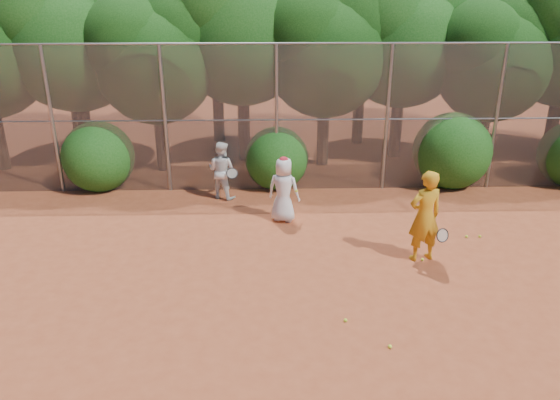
{
  "coord_description": "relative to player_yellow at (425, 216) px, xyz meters",
  "views": [
    {
      "loc": [
        -1.29,
        -8.43,
        5.61
      ],
      "look_at": [
        -1.0,
        2.5,
        1.1
      ],
      "focal_mm": 35.0,
      "sensor_mm": 36.0,
      "label": 1
    }
  ],
  "objects": [
    {
      "name": "ground",
      "position": [
        -1.98,
        -1.79,
        -1.0
      ],
      "size": [
        80.0,
        80.0,
        0.0
      ],
      "primitive_type": "plane",
      "color": "#9A4122",
      "rests_on": "ground"
    },
    {
      "name": "fence_back",
      "position": [
        -2.1,
        4.21,
        1.06
      ],
      "size": [
        20.05,
        0.09,
        4.03
      ],
      "color": "gray",
      "rests_on": "ground"
    },
    {
      "name": "tree_1",
      "position": [
        -8.92,
        6.75,
        3.17
      ],
      "size": [
        4.64,
        4.03,
        6.35
      ],
      "color": "black",
      "rests_on": "ground"
    },
    {
      "name": "tree_2",
      "position": [
        -6.43,
        6.05,
        2.59
      ],
      "size": [
        3.99,
        3.47,
        5.47
      ],
      "color": "black",
      "rests_on": "ground"
    },
    {
      "name": "tree_3",
      "position": [
        -3.92,
        7.05,
        3.4
      ],
      "size": [
        4.89,
        4.26,
        6.7
      ],
      "color": "black",
      "rests_on": "ground"
    },
    {
      "name": "tree_4",
      "position": [
        -1.43,
        6.45,
        2.76
      ],
      "size": [
        4.19,
        3.64,
        5.73
      ],
      "color": "black",
      "rests_on": "ground"
    },
    {
      "name": "tree_5",
      "position": [
        1.07,
        7.25,
        3.05
      ],
      "size": [
        4.51,
        3.92,
        6.17
      ],
      "color": "black",
      "rests_on": "ground"
    },
    {
      "name": "tree_6",
      "position": [
        3.57,
        6.24,
        2.47
      ],
      "size": [
        3.86,
        3.36,
        5.29
      ],
      "color": "black",
      "rests_on": "ground"
    },
    {
      "name": "tree_9",
      "position": [
        -9.92,
        9.05,
        3.34
      ],
      "size": [
        4.83,
        4.2,
        6.62
      ],
      "color": "black",
      "rests_on": "ground"
    },
    {
      "name": "tree_10",
      "position": [
        -4.92,
        9.26,
        3.63
      ],
      "size": [
        5.15,
        4.48,
        7.06
      ],
      "color": "black",
      "rests_on": "ground"
    },
    {
      "name": "tree_11",
      "position": [
        0.08,
        8.85,
        3.17
      ],
      "size": [
        4.64,
        4.03,
        6.35
      ],
      "color": "black",
      "rests_on": "ground"
    },
    {
      "name": "tree_12",
      "position": [
        4.58,
        9.45,
        3.52
      ],
      "size": [
        5.02,
        4.37,
        6.88
      ],
      "color": "black",
      "rests_on": "ground"
    },
    {
      "name": "bush_0",
      "position": [
        -7.98,
        4.51,
        0.0
      ],
      "size": [
        2.0,
        2.0,
        2.0
      ],
      "primitive_type": "sphere",
      "color": "#164C13",
      "rests_on": "ground"
    },
    {
      "name": "bush_1",
      "position": [
        -2.98,
        4.51,
        -0.1
      ],
      "size": [
        1.8,
        1.8,
        1.8
      ],
      "primitive_type": "sphere",
      "color": "#164C13",
      "rests_on": "ground"
    },
    {
      "name": "bush_2",
      "position": [
        2.02,
        4.51,
        0.1
      ],
      "size": [
        2.2,
        2.2,
        2.2
      ],
      "primitive_type": "sphere",
      "color": "#164C13",
      "rests_on": "ground"
    },
    {
      "name": "player_yellow",
      "position": [
        0.0,
        0.0,
        0.0
      ],
      "size": [
        0.93,
        0.65,
        1.99
      ],
      "rotation": [
        0.0,
        0.0,
        3.41
      ],
      "color": "orange",
      "rests_on": "ground"
    },
    {
      "name": "player_teen",
      "position": [
        -2.86,
        2.08,
        -0.18
      ],
      "size": [
        0.92,
        0.75,
        1.64
      ],
      "rotation": [
        0.0,
        0.0,
        2.79
      ],
      "color": "white",
      "rests_on": "ground"
    },
    {
      "name": "player_white",
      "position": [
        -4.48,
        3.61,
        -0.21
      ],
      "size": [
        0.95,
        0.86,
        1.57
      ],
      "rotation": [
        0.0,
        0.0,
        2.7
      ],
      "color": "white",
      "rests_on": "ground"
    },
    {
      "name": "ball_0",
      "position": [
        0.02,
        -0.1,
        -0.96
      ],
      "size": [
        0.07,
        0.07,
        0.07
      ],
      "primitive_type": "sphere",
      "color": "#CBE429",
      "rests_on": "ground"
    },
    {
      "name": "ball_1",
      "position": [
        1.34,
        0.97,
        -0.96
      ],
      "size": [
        0.07,
        0.07,
        0.07
      ],
      "primitive_type": "sphere",
      "color": "#CBE429",
      "rests_on": "ground"
    },
    {
      "name": "ball_2",
      "position": [
        -1.29,
        -3.0,
        -0.96
      ],
      "size": [
        0.07,
        0.07,
        0.07
      ],
      "primitive_type": "sphere",
      "color": "#CBE429",
      "rests_on": "ground"
    },
    {
      "name": "ball_4",
      "position": [
        -1.92,
        -2.25,
        -0.96
      ],
      "size": [
        0.07,
        0.07,
        0.07
      ],
      "primitive_type": "sphere",
      "color": "#CBE429",
      "rests_on": "ground"
    },
    {
      "name": "ball_5",
      "position": [
        0.24,
        1.51,
        -0.96
      ],
      "size": [
        0.07,
        0.07,
        0.07
      ],
      "primitive_type": "sphere",
      "color": "#CBE429",
      "rests_on": "ground"
    },
    {
      "name": "ball_6",
      "position": [
        1.64,
        0.97,
        -0.96
      ],
      "size": [
        0.07,
        0.07,
        0.07
      ],
      "primitive_type": "sphere",
      "color": "#CBE429",
      "rests_on": "ground"
    }
  ]
}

